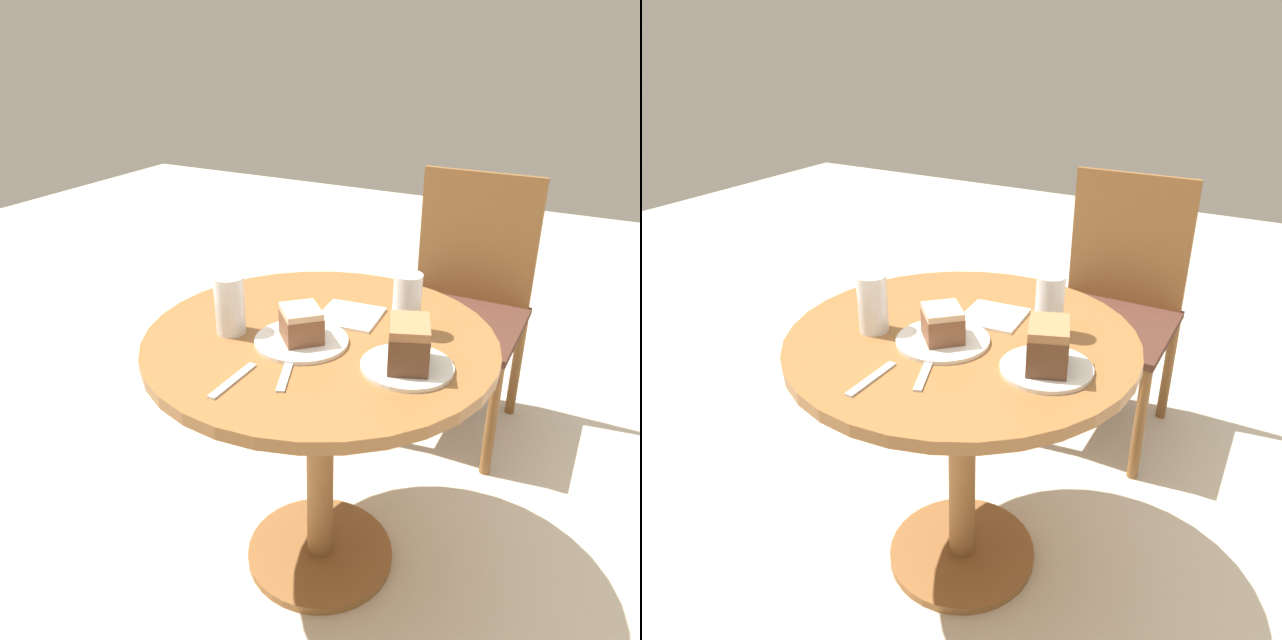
{
  "view_description": "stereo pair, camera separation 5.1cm",
  "coord_description": "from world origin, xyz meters",
  "views": [
    {
      "loc": [
        0.61,
        -1.16,
        1.38
      ],
      "look_at": [
        0.0,
        0.0,
        0.75
      ],
      "focal_mm": 35.0,
      "sensor_mm": 36.0,
      "label": 1
    },
    {
      "loc": [
        0.66,
        -1.14,
        1.38
      ],
      "look_at": [
        0.0,
        0.0,
        0.75
      ],
      "focal_mm": 35.0,
      "sensor_mm": 36.0,
      "label": 2
    }
  ],
  "objects": [
    {
      "name": "ground_plane",
      "position": [
        0.0,
        0.0,
        0.0
      ],
      "size": [
        8.0,
        8.0,
        0.0
      ],
      "primitive_type": "plane",
      "color": "beige"
    },
    {
      "name": "table",
      "position": [
        0.0,
        0.0,
        0.55
      ],
      "size": [
        0.84,
        0.84,
        0.71
      ],
      "color": "brown",
      "rests_on": "ground_plane"
    },
    {
      "name": "chair",
      "position": [
        0.12,
        0.86,
        0.48
      ],
      "size": [
        0.45,
        0.45,
        0.91
      ],
      "rotation": [
        0.0,
        0.0,
        0.01
      ],
      "color": "brown",
      "rests_on": "ground_plane"
    },
    {
      "name": "plate_near",
      "position": [
        -0.02,
        -0.05,
        0.71
      ],
      "size": [
        0.22,
        0.22,
        0.01
      ],
      "color": "silver",
      "rests_on": "table"
    },
    {
      "name": "plate_far",
      "position": [
        0.24,
        -0.05,
        0.71
      ],
      "size": [
        0.2,
        0.2,
        0.01
      ],
      "color": "silver",
      "rests_on": "table"
    },
    {
      "name": "cake_slice_near",
      "position": [
        -0.02,
        -0.05,
        0.75
      ],
      "size": [
        0.13,
        0.13,
        0.08
      ],
      "rotation": [
        0.0,
        0.0,
        3.91
      ],
      "color": "brown",
      "rests_on": "plate_near"
    },
    {
      "name": "cake_slice_far",
      "position": [
        0.24,
        -0.05,
        0.77
      ],
      "size": [
        0.12,
        0.14,
        0.1
      ],
      "rotation": [
        0.0,
        0.0,
        0.37
      ],
      "color": "brown",
      "rests_on": "plate_far"
    },
    {
      "name": "glass_lemonade",
      "position": [
        -0.2,
        -0.08,
        0.77
      ],
      "size": [
        0.07,
        0.07,
        0.14
      ],
      "color": "beige",
      "rests_on": "table"
    },
    {
      "name": "glass_water",
      "position": [
        0.17,
        0.11,
        0.77
      ],
      "size": [
        0.07,
        0.07,
        0.15
      ],
      "color": "silver",
      "rests_on": "table"
    },
    {
      "name": "napkin_stack",
      "position": [
        0.02,
        0.12,
        0.71
      ],
      "size": [
        0.16,
        0.16,
        0.01
      ],
      "rotation": [
        0.0,
        0.0,
        0.1
      ],
      "color": "white",
      "rests_on": "table"
    },
    {
      "name": "fork",
      "position": [
        0.02,
        -0.18,
        0.71
      ],
      "size": [
        0.08,
        0.17,
        0.0
      ],
      "rotation": [
        0.0,
        0.0,
        1.94
      ],
      "color": "silver",
      "rests_on": "table"
    },
    {
      "name": "spoon",
      "position": [
        -0.06,
        -0.27,
        0.71
      ],
      "size": [
        0.02,
        0.15,
        0.0
      ],
      "rotation": [
        0.0,
        0.0,
        1.57
      ],
      "color": "silver",
      "rests_on": "table"
    }
  ]
}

